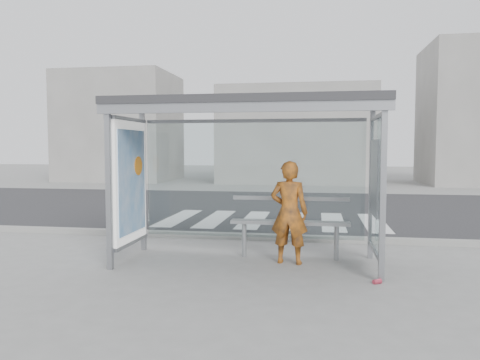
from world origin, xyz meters
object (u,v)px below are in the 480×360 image
object	(u,v)px
bus_shelter	(224,140)
person	(289,212)
bench	(290,223)
soda_can	(377,282)

from	to	relation	value
bus_shelter	person	distance (m)	1.56
bench	bus_shelter	bearing A→B (deg)	-157.17
person	soda_can	xyz separation A→B (m)	(1.26, -0.95, -0.79)
bench	soda_can	size ratio (longest dim) A/B	16.45
person	bus_shelter	bearing A→B (deg)	10.65
bus_shelter	bench	bearing A→B (deg)	22.83
bench	soda_can	world-z (taller)	bench
bus_shelter	bench	distance (m)	1.78
bus_shelter	soda_can	xyz separation A→B (m)	(2.30, -0.89, -1.95)
bus_shelter	bench	world-z (taller)	bus_shelter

